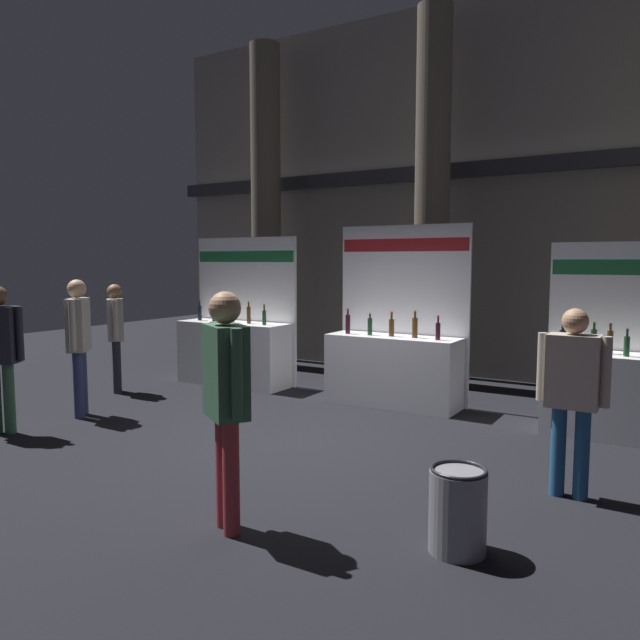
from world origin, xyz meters
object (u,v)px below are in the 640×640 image
visitor_0 (116,329)px  exhibitor_booth_0 (235,347)px  visitor_3 (573,385)px  visitor_2 (79,335)px  visitor_5 (226,388)px  trash_bin (458,510)px  exhibitor_booth_1 (394,361)px  visitor_4 (0,345)px  exhibitor_booth_2 (617,387)px

visitor_0 → exhibitor_booth_0: bearing=91.5°
exhibitor_booth_0 → visitor_3: 5.89m
exhibitor_booth_0 → visitor_2: bearing=-98.5°
visitor_5 → visitor_0: bearing=-0.0°
exhibitor_booth_0 → visitor_5: (3.37, -4.23, 0.46)m
visitor_0 → visitor_3: bearing=33.1°
exhibitor_booth_0 → trash_bin: (4.93, -3.68, -0.31)m
exhibitor_booth_0 → visitor_5: bearing=-51.5°
exhibitor_booth_1 → visitor_0: bearing=-159.7°
exhibitor_booth_0 → trash_bin: exhibitor_booth_0 is taller
exhibitor_booth_0 → exhibitor_booth_1: (2.79, 0.03, -0.00)m
visitor_0 → visitor_5: 5.31m
exhibitor_booth_1 → visitor_4: (-3.29, -3.65, 0.43)m
exhibitor_booth_0 → visitor_5: exhibitor_booth_0 is taller
visitor_3 → visitor_2: bearing=-175.7°
exhibitor_booth_0 → visitor_0: size_ratio=1.44×
exhibitor_booth_2 → visitor_2: (-5.99, -2.55, 0.48)m
exhibitor_booth_0 → visitor_0: exhibitor_booth_0 is taller
visitor_2 → exhibitor_booth_2: bearing=76.0°
exhibitor_booth_0 → exhibitor_booth_2: size_ratio=1.07×
exhibitor_booth_1 → visitor_5: exhibitor_booth_1 is taller
visitor_3 → visitor_0: bearing=173.3°
visitor_2 → visitor_4: (-0.10, -0.98, -0.02)m
exhibitor_booth_2 → trash_bin: bearing=-100.5°
exhibitor_booth_1 → trash_bin: 4.30m
trash_bin → visitor_0: (-6.07, 2.25, 0.67)m
visitor_4 → visitor_0: bearing=-104.4°
visitor_5 → visitor_2: bearing=9.0°
visitor_0 → trash_bin: bearing=19.9°
visitor_5 → exhibitor_booth_0: bearing=-19.6°
exhibitor_booth_0 → visitor_4: exhibitor_booth_0 is taller
visitor_0 → visitor_2: visitor_2 is taller
exhibitor_booth_1 → trash_bin: (2.14, -3.71, -0.31)m
exhibitor_booth_1 → visitor_4: bearing=-132.0°
visitor_3 → visitor_5: 2.87m
visitor_2 → exhibitor_booth_0: bearing=134.5°
visitor_3 → visitor_4: 6.08m
exhibitor_booth_2 → visitor_0: exhibitor_booth_2 is taller
visitor_3 → visitor_5: (-2.06, -1.99, 0.11)m
visitor_2 → visitor_4: visitor_2 is taller
trash_bin → visitor_2: 5.48m
exhibitor_booth_1 → visitor_4: 4.93m
exhibitor_booth_2 → trash_bin: exhibitor_booth_2 is taller
visitor_4 → visitor_5: visitor_5 is taller
visitor_3 → visitor_4: size_ratio=0.94×
trash_bin → visitor_4: size_ratio=0.35×
exhibitor_booth_2 → visitor_3: (-0.17, -2.16, 0.39)m
exhibitor_booth_2 → visitor_3: 2.20m
visitor_5 → visitor_3: bearing=-104.1°
visitor_4 → visitor_2: bearing=-126.7°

